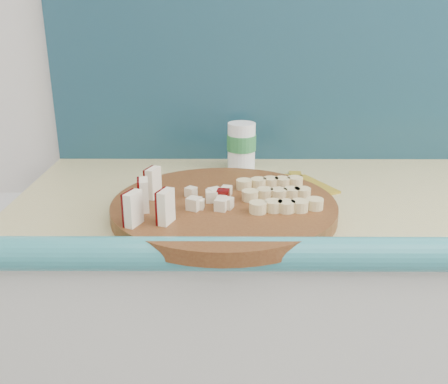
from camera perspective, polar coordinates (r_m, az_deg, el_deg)
cutting_board at (r=1.02m, az=0.00°, el=-1.81°), size 0.52×0.52×0.03m
apple_wedges at (r=0.95m, az=-8.64°, el=-0.66°), size 0.08×0.18×0.06m
apple_chunks at (r=1.00m, az=-1.60°, el=-0.57°), size 0.08×0.08×0.02m
banana_slices at (r=1.03m, az=6.15°, el=-0.18°), size 0.16×0.19×0.02m
canister at (r=1.29m, az=2.01°, el=5.36°), size 0.08×0.08×0.12m
banana_peel at (r=1.21m, az=8.29°, el=1.06°), size 0.20×0.17×0.01m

